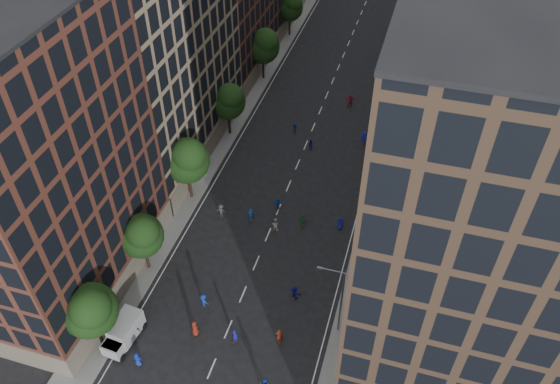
# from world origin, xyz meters

# --- Properties ---
(ground) EXTENTS (240.00, 240.00, 0.00)m
(ground) POSITION_xyz_m (0.00, 40.00, 0.00)
(ground) COLOR black
(ground) RESTS_ON ground
(sidewalk_left) EXTENTS (4.00, 105.00, 0.15)m
(sidewalk_left) POSITION_xyz_m (-12.00, 47.50, 0.07)
(sidewalk_left) COLOR slate
(sidewalk_left) RESTS_ON ground
(sidewalk_right) EXTENTS (4.00, 105.00, 0.15)m
(sidewalk_right) POSITION_xyz_m (12.00, 47.50, 0.07)
(sidewalk_right) COLOR slate
(sidewalk_right) RESTS_ON ground
(bldg_left_a) EXTENTS (14.00, 22.00, 30.00)m
(bldg_left_a) POSITION_xyz_m (-19.00, 11.00, 15.00)
(bldg_left_a) COLOR #592D22
(bldg_left_a) RESTS_ON ground
(bldg_left_b) EXTENTS (14.00, 26.00, 34.00)m
(bldg_left_b) POSITION_xyz_m (-19.00, 35.00, 17.00)
(bldg_left_b) COLOR #927D60
(bldg_left_b) RESTS_ON ground
(bldg_right_a) EXTENTS (14.00, 30.00, 36.00)m
(bldg_right_a) POSITION_xyz_m (19.00, 15.00, 18.00)
(bldg_right_a) COLOR #413023
(bldg_right_a) RESTS_ON ground
(bldg_right_b) EXTENTS (14.00, 28.00, 33.00)m
(bldg_right_b) POSITION_xyz_m (19.00, 44.00, 16.50)
(bldg_right_b) COLOR #675E55
(bldg_right_b) RESTS_ON ground
(tree_left_0) EXTENTS (5.20, 5.20, 8.83)m
(tree_left_0) POSITION_xyz_m (-11.01, 3.85, 5.96)
(tree_left_0) COLOR black
(tree_left_0) RESTS_ON ground
(tree_left_1) EXTENTS (4.80, 4.80, 8.21)m
(tree_left_1) POSITION_xyz_m (-11.02, 13.86, 5.55)
(tree_left_1) COLOR black
(tree_left_1) RESTS_ON ground
(tree_left_2) EXTENTS (5.60, 5.60, 9.45)m
(tree_left_2) POSITION_xyz_m (-10.99, 25.83, 6.36)
(tree_left_2) COLOR black
(tree_left_2) RESTS_ON ground
(tree_left_3) EXTENTS (5.00, 5.00, 8.58)m
(tree_left_3) POSITION_xyz_m (-11.02, 39.85, 5.82)
(tree_left_3) COLOR black
(tree_left_3) RESTS_ON ground
(tree_left_4) EXTENTS (5.40, 5.40, 9.08)m
(tree_left_4) POSITION_xyz_m (-11.00, 55.84, 6.10)
(tree_left_4) COLOR black
(tree_left_4) RESTS_ON ground
(tree_left_5) EXTENTS (4.80, 4.80, 8.33)m
(tree_left_5) POSITION_xyz_m (-11.02, 71.86, 5.68)
(tree_left_5) COLOR black
(tree_left_5) RESTS_ON ground
(tree_right_a) EXTENTS (5.00, 5.00, 8.39)m
(tree_right_a) POSITION_xyz_m (11.38, 47.85, 5.63)
(tree_right_a) COLOR black
(tree_right_a) RESTS_ON ground
(tree_right_b) EXTENTS (5.20, 5.20, 8.83)m
(tree_right_b) POSITION_xyz_m (11.39, 67.85, 5.96)
(tree_right_b) COLOR black
(tree_right_b) RESTS_ON ground
(streetlamp_near) EXTENTS (2.64, 0.22, 9.06)m
(streetlamp_near) POSITION_xyz_m (10.37, 12.00, 5.17)
(streetlamp_near) COLOR #595B60
(streetlamp_near) RESTS_ON ground
(streetlamp_far) EXTENTS (2.64, 0.22, 9.06)m
(streetlamp_far) POSITION_xyz_m (10.37, 45.00, 5.17)
(streetlamp_far) COLOR #595B60
(streetlamp_far) RESTS_ON ground
(cargo_van) EXTENTS (2.65, 4.91, 2.52)m
(cargo_van) POSITION_xyz_m (-9.29, 5.05, 1.33)
(cargo_van) COLOR silver
(cargo_van) RESTS_ON ground
(skater_0) EXTENTS (0.89, 0.62, 1.74)m
(skater_0) POSITION_xyz_m (-6.77, 2.96, 0.87)
(skater_0) COLOR #132DA1
(skater_0) RESTS_ON ground
(skater_1) EXTENTS (0.73, 0.58, 1.76)m
(skater_1) POSITION_xyz_m (1.15, 7.93, 0.88)
(skater_1) COLOR #1719BD
(skater_1) RESTS_ON ground
(skater_3) EXTENTS (1.29, 1.00, 1.76)m
(skater_3) POSITION_xyz_m (-3.34, 10.97, 0.88)
(skater_3) COLOR #1535AD
(skater_3) RESTS_ON ground
(skater_4) EXTENTS (1.15, 0.56, 1.89)m
(skater_4) POSITION_xyz_m (-8.50, 5.82, 0.95)
(skater_4) COLOR #1639B7
(skater_4) RESTS_ON ground
(skater_5) EXTENTS (1.56, 1.02, 1.61)m
(skater_5) POSITION_xyz_m (5.41, 14.60, 0.81)
(skater_5) COLOR #121597
(skater_5) RESTS_ON ground
(skater_6) EXTENTS (1.11, 0.94, 1.93)m
(skater_6) POSITION_xyz_m (-2.90, 7.57, 0.97)
(skater_6) COLOR maroon
(skater_6) RESTS_ON ground
(skater_7) EXTENTS (0.77, 0.57, 1.93)m
(skater_7) POSITION_xyz_m (5.34, 9.10, 0.97)
(skater_7) COLOR #A5301B
(skater_7) RESTS_ON ground
(skater_8) EXTENTS (0.88, 0.71, 1.74)m
(skater_8) POSITION_xyz_m (0.60, 23.52, 0.87)
(skater_8) COLOR silver
(skater_8) RESTS_ON ground
(skater_9) EXTENTS (1.25, 0.83, 1.80)m
(skater_9) POSITION_xyz_m (-6.35, 23.85, 0.90)
(skater_9) COLOR #393A3E
(skater_9) RESTS_ON ground
(skater_10) EXTENTS (1.12, 0.56, 1.84)m
(skater_10) POSITION_xyz_m (3.57, 24.90, 0.92)
(skater_10) COLOR #1E642C
(skater_10) RESTS_ON ground
(skater_11) EXTENTS (1.48, 0.52, 1.58)m
(skater_11) POSITION_xyz_m (-0.15, 27.10, 0.79)
(skater_11) COLOR #13449C
(skater_11) RESTS_ON ground
(skater_12) EXTENTS (0.95, 0.79, 1.67)m
(skater_12) POSITION_xyz_m (7.93, 25.91, 0.83)
(skater_12) COLOR #13149C
(skater_12) RESTS_ON ground
(skater_13) EXTENTS (0.80, 0.65, 1.91)m
(skater_13) POSITION_xyz_m (-2.63, 24.14, 0.96)
(skater_13) COLOR blue
(skater_13) RESTS_ON ground
(skater_14) EXTENTS (0.89, 0.78, 1.53)m
(skater_14) POSITION_xyz_m (0.84, 39.80, 0.77)
(skater_14) COLOR #18118E
(skater_14) RESTS_ON ground
(skater_15) EXTENTS (1.30, 0.88, 1.86)m
(skater_15) POSITION_xyz_m (7.70, 43.20, 0.93)
(skater_15) COLOR #1719BC
(skater_15) RESTS_ON ground
(skater_16) EXTENTS (0.99, 0.67, 1.55)m
(skater_16) POSITION_xyz_m (-2.27, 43.00, 0.78)
(skater_16) COLOR navy
(skater_16) RESTS_ON ground
(skater_17) EXTENTS (1.85, 1.15, 1.91)m
(skater_17) POSITION_xyz_m (4.08, 52.00, 0.95)
(skater_17) COLOR #A21B31
(skater_17) RESTS_ON ground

